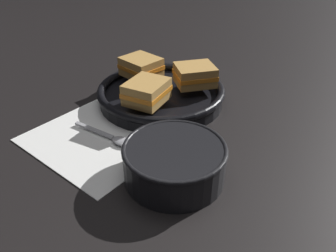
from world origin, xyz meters
TOP-DOWN VIEW (x-y plane):
  - ground_plane at (0.00, 0.00)m, footprint 4.00×4.00m
  - napkin at (-0.08, -0.02)m, footprint 0.31×0.28m
  - soup_bowl at (0.10, -0.04)m, footprint 0.17×0.17m
  - spoon at (-0.05, -0.01)m, footprint 0.15×0.03m
  - skillet at (-0.05, 0.19)m, footprint 0.30×0.30m
  - sandwich_near_left at (0.02, 0.23)m, footprint 0.12×0.12m
  - sandwich_near_right at (-0.12, 0.22)m, footprint 0.11×0.10m
  - sandwich_far_left at (-0.04, 0.11)m, footprint 0.08×0.09m

SIDE VIEW (x-z plane):
  - ground_plane at x=0.00m, z-range 0.00..0.00m
  - napkin at x=-0.08m, z-range 0.00..0.00m
  - spoon at x=-0.05m, z-range 0.00..0.01m
  - skillet at x=-0.05m, z-range 0.00..0.04m
  - soup_bowl at x=0.10m, z-range 0.00..0.07m
  - sandwich_near_left at x=0.02m, z-range 0.04..0.09m
  - sandwich_near_right at x=-0.12m, z-range 0.04..0.09m
  - sandwich_far_left at x=-0.04m, z-range 0.04..0.09m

